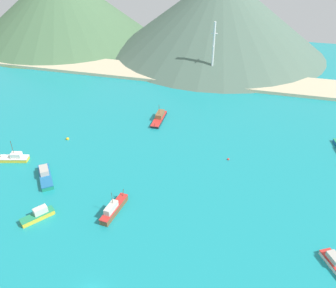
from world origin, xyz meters
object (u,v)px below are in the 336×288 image
fishing_boat_3 (114,209)px  fishing_boat_6 (45,176)px  buoy_0 (228,159)px  radio_tower (213,53)px  fishing_boat_8 (336,264)px  fishing_boat_1 (14,158)px  buoy_1 (68,139)px  fishing_boat_0 (159,118)px  fishing_boat_7 (38,215)px

fishing_boat_3 → fishing_boat_6: bearing=162.1°
buoy_0 → radio_tower: bearing=104.1°
fishing_boat_3 → fishing_boat_8: fishing_boat_3 is taller
fishing_boat_1 → fishing_boat_3: fishing_boat_1 is taller
fishing_boat_3 → buoy_1: bearing=135.1°
radio_tower → fishing_boat_1: bearing=-122.0°
fishing_boat_1 → buoy_0: size_ratio=13.13×
fishing_boat_0 → fishing_boat_3: fishing_boat_3 is taller
fishing_boat_3 → fishing_boat_7: bearing=-158.5°
buoy_1 → fishing_boat_8: bearing=-21.4°
fishing_boat_3 → fishing_boat_7: 16.09m
fishing_boat_6 → radio_tower: size_ratio=0.40×
fishing_boat_0 → radio_tower: radio_tower is taller
fishing_boat_6 → buoy_0: fishing_boat_6 is taller
fishing_boat_6 → fishing_boat_0: bearing=63.1°
buoy_1 → fishing_boat_0: bearing=39.3°
fishing_boat_0 → fishing_boat_3: (2.41, -43.78, 0.22)m
fishing_boat_8 → buoy_0: size_ratio=11.96×
buoy_0 → radio_tower: size_ratio=0.03×
fishing_boat_0 → buoy_0: bearing=-34.5°
fishing_boat_6 → fishing_boat_7: (6.22, -12.74, 0.05)m
fishing_boat_1 → fishing_boat_7: fishing_boat_1 is taller
fishing_boat_1 → buoy_0: (55.48, 15.38, -0.74)m
buoy_0 → fishing_boat_3: bearing=-129.1°
fishing_boat_8 → radio_tower: bearing=114.0°
buoy_1 → fishing_boat_3: bearing=-44.9°
fishing_boat_1 → fishing_boat_3: size_ratio=0.84×
fishing_boat_1 → fishing_boat_7: bearing=-43.4°
fishing_boat_1 → radio_tower: 80.74m
fishing_boat_8 → radio_tower: (-36.50, 82.02, 11.39)m
fishing_boat_0 → fishing_boat_7: (-12.56, -49.68, 0.11)m
fishing_boat_1 → fishing_boat_3: (33.55, -11.66, 0.23)m
fishing_boat_3 → buoy_1: (-25.23, 25.12, -0.91)m
fishing_boat_6 → fishing_boat_7: fishing_boat_7 is taller
fishing_boat_3 → fishing_boat_8: size_ratio=1.30×
fishing_boat_1 → buoy_1: fishing_boat_1 is taller
buoy_1 → radio_tower: radio_tower is taller
fishing_boat_0 → buoy_0: 29.56m
fishing_boat_1 → buoy_1: (8.31, 13.46, -0.69)m
fishing_boat_0 → radio_tower: size_ratio=0.47×
fishing_boat_6 → fishing_boat_7: 14.18m
buoy_1 → radio_tower: size_ratio=0.04×
fishing_boat_8 → fishing_boat_6: bearing=172.0°
fishing_boat_6 → radio_tower: bearing=67.6°
buoy_0 → fishing_boat_1: bearing=-164.5°
fishing_boat_1 → fishing_boat_7: (18.57, -17.56, 0.11)m
fishing_boat_3 → fishing_boat_8: 45.33m
fishing_boat_7 → buoy_1: bearing=108.3°
fishing_boat_3 → radio_tower: radio_tower is taller
fishing_boat_0 → fishing_boat_7: 51.25m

